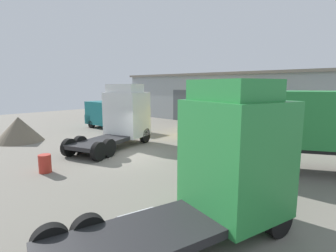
# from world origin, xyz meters

# --- Properties ---
(ground_plane) EXTENTS (60.00, 60.00, 0.00)m
(ground_plane) POSITION_xyz_m (0.00, 0.00, 0.00)
(ground_plane) COLOR slate
(warehouse_building) EXTENTS (33.33, 8.49, 5.45)m
(warehouse_building) POSITION_xyz_m (0.00, 17.99, 2.73)
(warehouse_building) COLOR #93999E
(warehouse_building) RESTS_ON ground_plane
(tractor_unit_white) EXTENTS (4.30, 6.72, 4.24)m
(tractor_unit_white) POSITION_xyz_m (-2.60, 1.82, 2.00)
(tractor_unit_white) COLOR silver
(tractor_unit_white) RESTS_ON ground_plane
(container_trailer_black) EXTENTS (9.32, 6.51, 3.90)m
(container_trailer_black) POSITION_xyz_m (7.99, 3.82, 2.50)
(container_trailer_black) COLOR #28843D
(container_trailer_black) RESTS_ON ground_plane
(delivery_van_teal) EXTENTS (5.50, 2.40, 2.57)m
(delivery_van_teal) POSITION_xyz_m (-9.02, 5.01, 1.40)
(delivery_van_teal) COLOR #197075
(delivery_van_teal) RESTS_ON ground_plane
(delivery_van_yellow) EXTENTS (3.48, 5.87, 2.44)m
(delivery_van_yellow) POSITION_xyz_m (-0.32, 8.60, 1.34)
(delivery_van_yellow) COLOR yellow
(delivery_van_yellow) RESTS_ON ground_plane
(tractor_unit_green) EXTENTS (4.13, 7.01, 4.33)m
(tractor_unit_green) POSITION_xyz_m (8.40, -3.07, 2.03)
(tractor_unit_green) COLOR #28843D
(tractor_unit_green) RESTS_ON ground_plane
(gravel_pile) EXTENTS (3.40, 3.40, 1.85)m
(gravel_pile) POSITION_xyz_m (-9.04, -2.93, 0.92)
(gravel_pile) COLOR #665B4C
(gravel_pile) RESTS_ON ground_plane
(oil_drum) EXTENTS (0.58, 0.58, 0.88)m
(oil_drum) POSITION_xyz_m (-0.48, -4.53, 0.44)
(oil_drum) COLOR #B22D23
(oil_drum) RESTS_ON ground_plane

